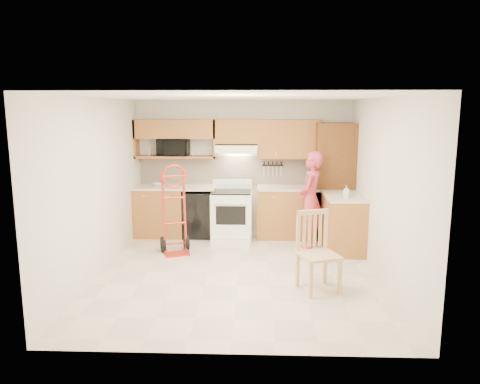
# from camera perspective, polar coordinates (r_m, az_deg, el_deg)

# --- Properties ---
(floor) EXTENTS (4.00, 4.50, 0.02)m
(floor) POSITION_cam_1_polar(r_m,az_deg,el_deg) (6.75, -0.16, -10.08)
(floor) COLOR #BEB2A0
(floor) RESTS_ON ground
(ceiling) EXTENTS (4.00, 4.50, 0.02)m
(ceiling) POSITION_cam_1_polar(r_m,az_deg,el_deg) (6.33, -0.17, 11.84)
(ceiling) COLOR white
(ceiling) RESTS_ON ground
(wall_back) EXTENTS (4.00, 0.02, 2.50)m
(wall_back) POSITION_cam_1_polar(r_m,az_deg,el_deg) (8.65, 0.43, 3.06)
(wall_back) COLOR silver
(wall_back) RESTS_ON ground
(wall_front) EXTENTS (4.00, 0.02, 2.50)m
(wall_front) POSITION_cam_1_polar(r_m,az_deg,el_deg) (4.21, -1.37, -4.69)
(wall_front) COLOR silver
(wall_front) RESTS_ON ground
(wall_left) EXTENTS (0.02, 4.50, 2.50)m
(wall_left) POSITION_cam_1_polar(r_m,az_deg,el_deg) (6.80, -17.34, 0.60)
(wall_left) COLOR silver
(wall_left) RESTS_ON ground
(wall_right) EXTENTS (0.02, 4.50, 2.50)m
(wall_right) POSITION_cam_1_polar(r_m,az_deg,el_deg) (6.65, 17.41, 0.39)
(wall_right) COLOR silver
(wall_right) RESTS_ON ground
(backsplash) EXTENTS (3.92, 0.03, 0.55)m
(backsplash) POSITION_cam_1_polar(r_m,az_deg,el_deg) (8.64, 0.42, 2.71)
(backsplash) COLOR beige
(backsplash) RESTS_ON wall_back
(lower_cab_left) EXTENTS (0.90, 0.60, 0.90)m
(lower_cab_left) POSITION_cam_1_polar(r_m,az_deg,el_deg) (8.67, -9.94, -2.45)
(lower_cab_left) COLOR olive
(lower_cab_left) RESTS_ON ground
(dishwasher) EXTENTS (0.60, 0.60, 0.85)m
(dishwasher) POSITION_cam_1_polar(r_m,az_deg,el_deg) (8.55, -5.01, -2.68)
(dishwasher) COLOR black
(dishwasher) RESTS_ON ground
(lower_cab_right) EXTENTS (1.14, 0.60, 0.90)m
(lower_cab_right) POSITION_cam_1_polar(r_m,az_deg,el_deg) (8.50, 5.96, -2.60)
(lower_cab_right) COLOR olive
(lower_cab_right) RESTS_ON ground
(countertop_left) EXTENTS (1.50, 0.63, 0.04)m
(countertop_left) POSITION_cam_1_polar(r_m,az_deg,el_deg) (8.53, -8.07, 0.60)
(countertop_left) COLOR #BEB299
(countertop_left) RESTS_ON lower_cab_left
(countertop_right) EXTENTS (1.14, 0.63, 0.04)m
(countertop_right) POSITION_cam_1_polar(r_m,az_deg,el_deg) (8.41, 6.02, 0.52)
(countertop_right) COLOR #BEB299
(countertop_right) RESTS_ON lower_cab_right
(cab_return_right) EXTENTS (0.60, 1.00, 0.90)m
(cab_return_right) POSITION_cam_1_polar(r_m,az_deg,el_deg) (7.84, 12.72, -3.91)
(cab_return_right) COLOR olive
(cab_return_right) RESTS_ON ground
(countertop_return) EXTENTS (0.63, 1.00, 0.04)m
(countertop_return) POSITION_cam_1_polar(r_m,az_deg,el_deg) (7.74, 12.86, -0.53)
(countertop_return) COLOR #BEB299
(countertop_return) RESTS_ON cab_return_right
(pantry_tall) EXTENTS (0.70, 0.60, 2.10)m
(pantry_tall) POSITION_cam_1_polar(r_m,az_deg,el_deg) (8.49, 11.57, 1.34)
(pantry_tall) COLOR brown
(pantry_tall) RESTS_ON ground
(upper_cab_left) EXTENTS (1.50, 0.33, 0.34)m
(upper_cab_left) POSITION_cam_1_polar(r_m,az_deg,el_deg) (8.55, -8.09, 7.78)
(upper_cab_left) COLOR olive
(upper_cab_left) RESTS_ON wall_back
(upper_shelf_mw) EXTENTS (1.50, 0.33, 0.04)m
(upper_shelf_mw) POSITION_cam_1_polar(r_m,az_deg,el_deg) (8.58, -8.00, 4.38)
(upper_shelf_mw) COLOR olive
(upper_shelf_mw) RESTS_ON wall_back
(upper_cab_center) EXTENTS (0.76, 0.33, 0.44)m
(upper_cab_center) POSITION_cam_1_polar(r_m,az_deg,el_deg) (8.42, -0.43, 7.57)
(upper_cab_center) COLOR olive
(upper_cab_center) RESTS_ON wall_back
(upper_cab_right) EXTENTS (1.14, 0.33, 0.70)m
(upper_cab_right) POSITION_cam_1_polar(r_m,az_deg,el_deg) (8.44, 6.07, 6.57)
(upper_cab_right) COLOR olive
(upper_cab_right) RESTS_ON wall_back
(range_hood) EXTENTS (0.76, 0.46, 0.14)m
(range_hood) POSITION_cam_1_polar(r_m,az_deg,el_deg) (8.38, -0.44, 5.43)
(range_hood) COLOR white
(range_hood) RESTS_ON wall_back
(knife_strip) EXTENTS (0.40, 0.05, 0.29)m
(knife_strip) POSITION_cam_1_polar(r_m,az_deg,el_deg) (8.60, 4.08, 2.92)
(knife_strip) COLOR black
(knife_strip) RESTS_ON backsplash
(microwave) EXTENTS (0.59, 0.41, 0.31)m
(microwave) POSITION_cam_1_polar(r_m,az_deg,el_deg) (8.57, -8.29, 5.55)
(microwave) COLOR black
(microwave) RESTS_ON upper_shelf_mw
(range) EXTENTS (0.72, 0.95, 1.06)m
(range) POSITION_cam_1_polar(r_m,az_deg,el_deg) (8.19, -1.07, -2.48)
(range) COLOR white
(range) RESTS_ON ground
(person) EXTENTS (0.57, 0.70, 1.65)m
(person) POSITION_cam_1_polar(r_m,az_deg,el_deg) (7.87, 8.79, -0.93)
(person) COLOR #C23A48
(person) RESTS_ON ground
(hand_truck) EXTENTS (0.65, 0.62, 1.32)m
(hand_truck) POSITION_cam_1_polar(r_m,az_deg,el_deg) (7.52, -8.09, -2.70)
(hand_truck) COLOR red
(hand_truck) RESTS_ON ground
(dining_chair) EXTENTS (0.61, 0.63, 1.04)m
(dining_chair) POSITION_cam_1_polar(r_m,az_deg,el_deg) (6.03, 9.81, -7.43)
(dining_chair) COLOR tan
(dining_chair) RESTS_ON ground
(soap_bottle) EXTENTS (0.10, 0.10, 0.19)m
(soap_bottle) POSITION_cam_1_polar(r_m,az_deg,el_deg) (7.58, 13.10, 0.10)
(soap_bottle) COLOR white
(soap_bottle) RESTS_ON countertop_return
(bowl) EXTENTS (0.27, 0.27, 0.05)m
(bowl) POSITION_cam_1_polar(r_m,az_deg,el_deg) (8.58, -10.22, 0.91)
(bowl) COLOR white
(bowl) RESTS_ON countertop_left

